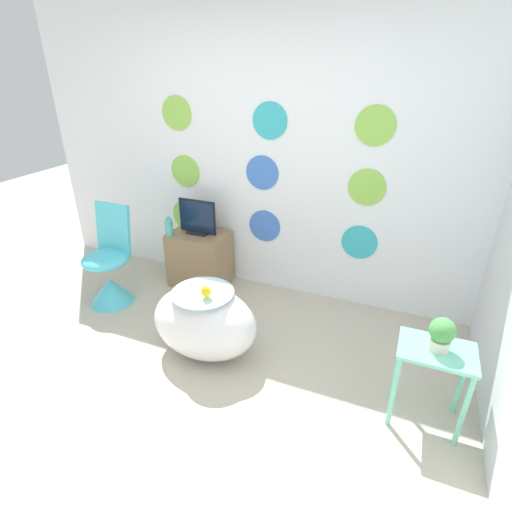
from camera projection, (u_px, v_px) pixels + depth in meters
The scene contains 10 objects.
ground_plane at pixel (161, 417), 2.59m from camera, with size 12.00×12.00×0.00m, color #BCB29E.
wall_back_dotted at pixel (267, 157), 3.57m from camera, with size 4.83×0.05×2.60m.
bathtub at pixel (205, 322), 3.05m from camera, with size 0.83×0.57×0.57m.
rubber_duck at pixel (206, 291), 2.82m from camera, with size 0.08×0.08×0.09m.
chair at pixel (109, 274), 3.71m from camera, with size 0.42×0.42×0.93m.
tv_cabinet at pixel (200, 259), 4.03m from camera, with size 0.57×0.40×0.55m.
tv at pixel (197, 219), 3.84m from camera, with size 0.39×0.12×0.34m.
vase at pixel (169, 227), 3.83m from camera, with size 0.07×0.07×0.19m.
side_table at pixel (434, 366), 2.39m from camera, with size 0.44×0.31×0.56m.
potted_plant_left at pixel (442, 334), 2.29m from camera, with size 0.15×0.15×0.21m.
Camera 1 is at (1.28, -1.48, 2.09)m, focal length 28.00 mm.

